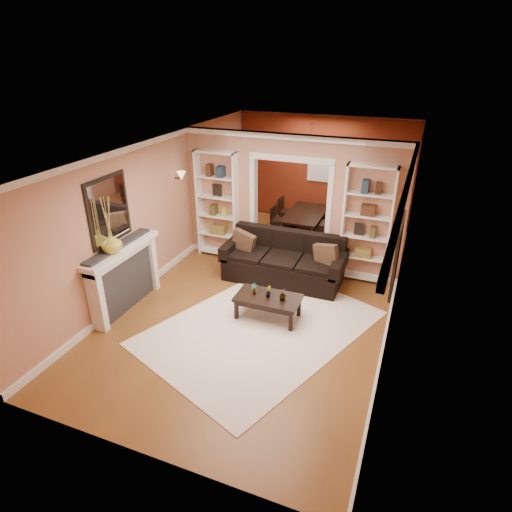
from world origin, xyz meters
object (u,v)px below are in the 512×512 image
at_px(coffee_table, 268,307).
at_px(fireplace, 126,278).
at_px(sofa, 283,259).
at_px(bookshelf_right, 367,225).
at_px(dining_table, 306,224).
at_px(bookshelf_left, 218,205).

height_order(coffee_table, fireplace, fireplace).
distance_m(sofa, bookshelf_right, 1.69).
bearing_deg(bookshelf_right, sofa, -157.89).
distance_m(coffee_table, dining_table, 3.80).
distance_m(sofa, coffee_table, 1.40).
xyz_separation_m(sofa, fireplace, (-2.21, -1.95, 0.12)).
relative_size(coffee_table, dining_table, 0.68).
relative_size(coffee_table, bookshelf_right, 0.47).
xyz_separation_m(coffee_table, bookshelf_left, (-1.85, 1.95, 0.95)).
bearing_deg(bookshelf_right, dining_table, 131.59).
relative_size(sofa, coffee_table, 2.19).
xyz_separation_m(sofa, bookshelf_right, (1.43, 0.58, 0.69)).
bearing_deg(bookshelf_right, bookshelf_left, 180.00).
bearing_deg(coffee_table, bookshelf_left, 132.74).
bearing_deg(dining_table, fireplace, 155.28).
distance_m(coffee_table, bookshelf_right, 2.50).
height_order(coffee_table, bookshelf_left, bookshelf_left).
bearing_deg(coffee_table, sofa, 96.67).
bearing_deg(sofa, dining_table, 94.78).
xyz_separation_m(bookshelf_right, dining_table, (-1.63, 1.84, -0.87)).
xyz_separation_m(bookshelf_left, dining_table, (1.47, 1.84, -0.87)).
height_order(sofa, dining_table, sofa).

